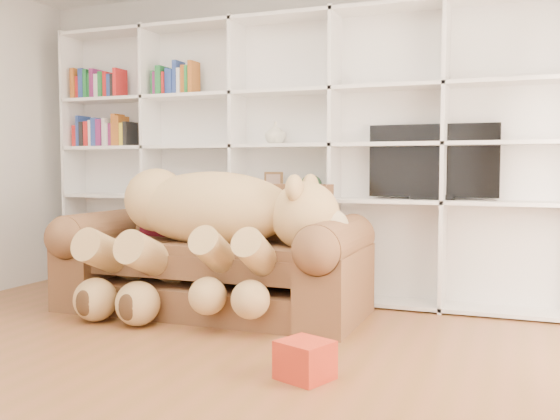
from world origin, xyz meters
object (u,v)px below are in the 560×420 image
at_px(sofa, 214,263).
at_px(tv, 433,163).
at_px(teddy_bear, 208,223).
at_px(gift_box, 305,360).

bearing_deg(sofa, tv, 24.27).
relative_size(teddy_bear, tv, 1.91).
bearing_deg(sofa, gift_box, -46.61).
bearing_deg(tv, sofa, -155.73).
distance_m(teddy_bear, tv, 1.82).
height_order(gift_box, tv, tv).
bearing_deg(gift_box, teddy_bear, 137.06).
bearing_deg(sofa, teddy_bear, -75.49).
height_order(sofa, tv, tv).
distance_m(gift_box, tv, 2.25).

